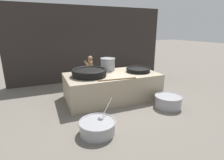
{
  "coord_description": "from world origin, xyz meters",
  "views": [
    {
      "loc": [
        -2.46,
        -5.81,
        2.56
      ],
      "look_at": [
        0.0,
        0.0,
        0.72
      ],
      "focal_mm": 28.0,
      "sensor_mm": 36.0,
      "label": 1
    }
  ],
  "objects_px": {
    "prep_bowl_vegetables": "(97,126)",
    "giant_wok_near": "(89,72)",
    "giant_wok_far": "(138,70)",
    "cook": "(90,71)",
    "stock_pot": "(108,64)",
    "prep_bowl_meat": "(168,101)"
  },
  "relations": [
    {
      "from": "giant_wok_far",
      "to": "prep_bowl_vegetables",
      "type": "relative_size",
      "value": 0.88
    },
    {
      "from": "prep_bowl_meat",
      "to": "giant_wok_near",
      "type": "bearing_deg",
      "value": 146.14
    },
    {
      "from": "prep_bowl_vegetables",
      "to": "prep_bowl_meat",
      "type": "bearing_deg",
      "value": 11.6
    },
    {
      "from": "cook",
      "to": "prep_bowl_meat",
      "type": "bearing_deg",
      "value": 130.66
    },
    {
      "from": "stock_pot",
      "to": "cook",
      "type": "xyz_separation_m",
      "value": [
        -0.52,
        0.74,
        -0.42
      ]
    },
    {
      "from": "cook",
      "to": "prep_bowl_vegetables",
      "type": "xyz_separation_m",
      "value": [
        -0.82,
        -3.39,
        -0.61
      ]
    },
    {
      "from": "giant_wok_near",
      "to": "prep_bowl_vegetables",
      "type": "xyz_separation_m",
      "value": [
        -0.41,
        -2.09,
        -0.9
      ]
    },
    {
      "from": "giant_wok_far",
      "to": "prep_bowl_meat",
      "type": "bearing_deg",
      "value": -76.12
    },
    {
      "from": "giant_wok_far",
      "to": "prep_bowl_vegetables",
      "type": "height_order",
      "value": "giant_wok_far"
    },
    {
      "from": "prep_bowl_vegetables",
      "to": "giant_wok_near",
      "type": "bearing_deg",
      "value": 78.91
    },
    {
      "from": "cook",
      "to": "prep_bowl_vegetables",
      "type": "height_order",
      "value": "cook"
    },
    {
      "from": "giant_wok_near",
      "to": "prep_bowl_vegetables",
      "type": "distance_m",
      "value": 2.32
    },
    {
      "from": "stock_pot",
      "to": "prep_bowl_vegetables",
      "type": "xyz_separation_m",
      "value": [
        -1.34,
        -2.65,
        -1.03
      ]
    },
    {
      "from": "stock_pot",
      "to": "giant_wok_far",
      "type": "bearing_deg",
      "value": -33.34
    },
    {
      "from": "cook",
      "to": "stock_pot",
      "type": "bearing_deg",
      "value": 132.1
    },
    {
      "from": "stock_pot",
      "to": "cook",
      "type": "distance_m",
      "value": 0.99
    },
    {
      "from": "giant_wok_far",
      "to": "prep_bowl_meat",
      "type": "relative_size",
      "value": 1.04
    },
    {
      "from": "giant_wok_far",
      "to": "cook",
      "type": "relative_size",
      "value": 0.64
    },
    {
      "from": "giant_wok_near",
      "to": "stock_pot",
      "type": "bearing_deg",
      "value": 31.06
    },
    {
      "from": "giant_wok_near",
      "to": "giant_wok_far",
      "type": "relative_size",
      "value": 1.33
    },
    {
      "from": "giant_wok_far",
      "to": "cook",
      "type": "height_order",
      "value": "cook"
    },
    {
      "from": "giant_wok_near",
      "to": "prep_bowl_vegetables",
      "type": "height_order",
      "value": "giant_wok_near"
    }
  ]
}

